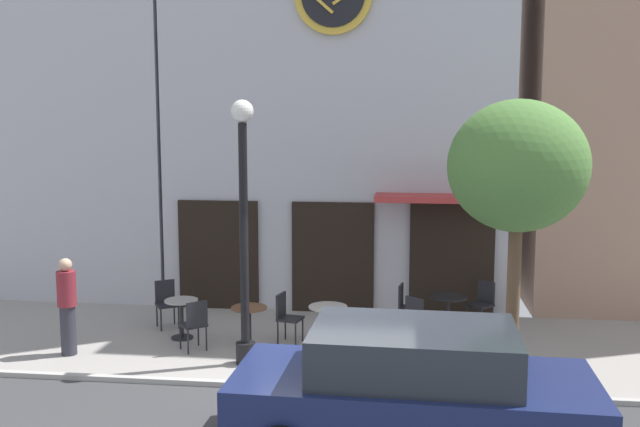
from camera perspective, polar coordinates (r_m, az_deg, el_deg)
The scene contains 17 objects.
ground_plane at distance 10.06m, azimuth 0.23°, elevation -15.96°, with size 29.40×10.60×0.13m.
clock_building at distance 16.12m, azimuth 1.65°, elevation 14.97°, with size 7.27×4.35×11.79m.
street_lamp at distance 11.50m, azimuth -6.11°, elevation -1.53°, with size 0.36×0.36×4.29m.
street_tree at distance 10.83m, azimuth 15.53°, elevation 3.53°, with size 2.05×1.84×4.28m.
cafe_table_center at distance 13.37m, azimuth -11.00°, elevation -7.82°, with size 0.61×0.61×0.73m.
cafe_table_near_curb at distance 12.68m, azimuth -5.67°, elevation -8.51°, with size 0.63×0.63×0.73m.
cafe_table_rightmost at distance 12.63m, azimuth 0.64°, elevation -8.40°, with size 0.68×0.68×0.74m.
cafe_table_center_right at distance 11.96m, azimuth 5.11°, elevation -9.44°, with size 0.65×0.65×0.73m.
cafe_table_center_left at distance 13.63m, azimuth 10.19°, elevation -7.36°, with size 0.70×0.70×0.72m.
cafe_chair_near_lamp at distance 12.65m, azimuth 7.24°, elevation -8.38°, with size 0.56×0.56×0.90m.
cafe_chair_near_tree at distance 12.60m, azimuth -9.98°, elevation -8.49°, with size 0.56×0.56×0.90m.
cafe_chair_facing_wall at distance 13.64m, azimuth 6.88°, elevation -7.20°, with size 0.45×0.45×0.90m.
cafe_chair_by_entrance at distance 14.15m, azimuth 12.89°, elevation -6.80°, with size 0.57×0.57×0.90m.
cafe_chair_outer at distance 12.89m, azimuth -2.74°, elevation -8.03°, with size 0.48×0.48×0.90m.
cafe_chair_facing_street at distance 14.16m, azimuth -12.19°, elevation -6.76°, with size 0.55×0.55×0.90m.
pedestrian_maroon at distance 12.90m, azimuth -19.55°, elevation -6.92°, with size 0.44×0.44×1.67m.
parked_car_navy at distance 8.85m, azimuth 7.45°, elevation -13.92°, with size 4.35×2.12×1.55m.
Camera 1 is at (1.08, -10.02, 3.99)m, focal length 40.04 mm.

